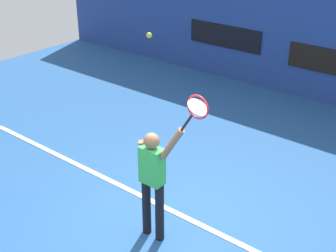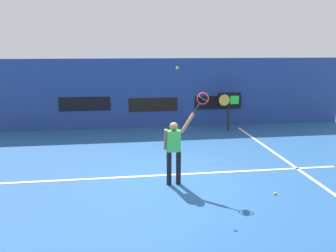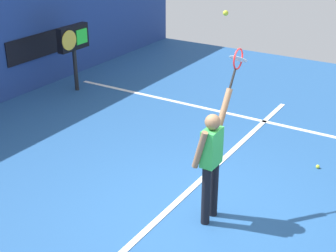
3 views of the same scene
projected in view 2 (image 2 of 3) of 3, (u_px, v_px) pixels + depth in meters
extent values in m
plane|color=#23518C|center=(173.00, 181.00, 8.74)|extent=(18.00, 18.00, 0.00)
cube|color=navy|center=(153.00, 93.00, 14.42)|extent=(18.00, 0.20, 3.09)
cube|color=black|center=(153.00, 105.00, 14.42)|extent=(2.20, 0.03, 0.60)
cube|color=black|center=(85.00, 104.00, 14.01)|extent=(2.20, 0.03, 0.60)
cube|color=black|center=(218.00, 102.00, 14.80)|extent=(2.20, 0.03, 0.60)
cube|color=white|center=(171.00, 175.00, 9.14)|extent=(10.00, 0.10, 0.01)
cube|color=white|center=(273.00, 152.00, 11.15)|extent=(0.10, 7.00, 0.01)
cylinder|color=black|center=(169.00, 168.00, 8.41)|extent=(0.13, 0.13, 0.92)
cylinder|color=black|center=(178.00, 168.00, 8.44)|extent=(0.13, 0.13, 0.92)
cube|color=green|center=(174.00, 141.00, 8.25)|extent=(0.34, 0.20, 0.55)
sphere|color=#8C6647|center=(174.00, 126.00, 8.16)|extent=(0.22, 0.22, 0.22)
cylinder|color=#8C6647|center=(187.00, 123.00, 8.19)|extent=(0.38, 0.09, 0.54)
cylinder|color=#8C6647|center=(166.00, 139.00, 8.30)|extent=(0.09, 0.23, 0.58)
cylinder|color=black|center=(197.00, 108.00, 8.13)|extent=(0.19, 0.03, 0.27)
torus|color=red|center=(203.00, 98.00, 8.09)|extent=(0.43, 0.02, 0.43)
cylinder|color=silver|center=(203.00, 98.00, 8.09)|extent=(0.23, 0.27, 0.14)
sphere|color=#CCE033|center=(177.00, 68.00, 7.74)|extent=(0.07, 0.07, 0.07)
cylinder|color=black|center=(228.00, 118.00, 14.07)|extent=(0.10, 0.10, 1.05)
cube|color=black|center=(229.00, 100.00, 13.88)|extent=(0.95, 0.18, 0.60)
cylinder|color=gold|center=(224.00, 100.00, 13.75)|extent=(0.48, 0.02, 0.48)
cube|color=#26D833|center=(235.00, 100.00, 13.81)|extent=(0.38, 0.02, 0.36)
sphere|color=#CCE033|center=(275.00, 193.00, 7.92)|extent=(0.07, 0.07, 0.07)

